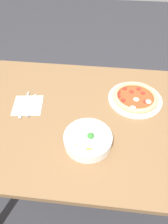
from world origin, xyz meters
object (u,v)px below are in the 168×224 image
at_px(bowl, 89,139).
at_px(fork, 32,105).
at_px(pizza, 135,98).
at_px(knife, 25,103).

bearing_deg(bowl, fork, -32.95).
distance_m(pizza, knife, 0.61).
bearing_deg(fork, knife, -102.76).
bearing_deg(knife, fork, 77.24).
bearing_deg(pizza, fork, 11.03).
relative_size(pizza, knife, 1.43).
bearing_deg(fork, bowl, 53.79).
relative_size(pizza, bowl, 1.33).
relative_size(bowl, knife, 1.07).
relative_size(bowl, fork, 1.27).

